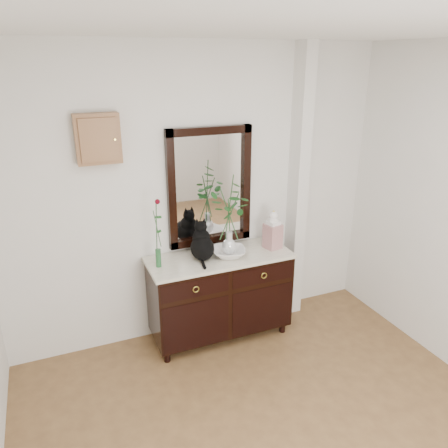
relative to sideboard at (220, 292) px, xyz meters
name	(u,v)px	position (x,y,z in m)	size (l,w,h in m)	color
wall_back	(199,198)	(-0.10, 0.25, 0.88)	(3.60, 0.04, 2.70)	silver
pilaster	(298,188)	(0.90, 0.17, 0.88)	(0.12, 0.20, 2.70)	silver
sideboard	(220,292)	(0.00, 0.00, 0.00)	(1.33, 0.52, 0.82)	black
wall_mirror	(210,187)	(0.00, 0.24, 0.97)	(0.80, 0.06, 1.10)	black
key_cabinet	(98,139)	(-0.95, 0.21, 1.48)	(0.35, 0.10, 0.40)	brown
cat	(202,241)	(-0.16, 0.01, 0.55)	(0.24, 0.30, 0.35)	black
lotus_bowl	(229,252)	(0.08, -0.03, 0.41)	(0.30, 0.30, 0.07)	white
vase_branches	(229,215)	(0.08, -0.03, 0.78)	(0.36, 0.36, 0.76)	silver
bud_vase_rose	(157,233)	(-0.57, 0.01, 0.69)	(0.08, 0.08, 0.62)	#266033
ginger_jar	(273,229)	(0.53, -0.02, 0.57)	(0.14, 0.14, 0.38)	silver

